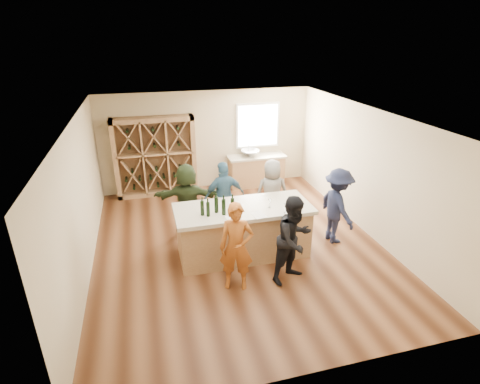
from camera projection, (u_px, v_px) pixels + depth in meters
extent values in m
cube|color=#58321C|center=(238.00, 246.00, 8.19)|extent=(6.00, 7.00, 0.10)
cube|color=white|center=(238.00, 114.00, 7.04)|extent=(6.00, 7.00, 0.10)
cube|color=#C2B08C|center=(207.00, 140.00, 10.77)|extent=(6.00, 0.10, 2.80)
cube|color=#C2B08C|center=(312.00, 294.00, 4.46)|extent=(6.00, 0.10, 2.80)
cube|color=#C2B08C|center=(78.00, 201.00, 6.90)|extent=(0.10, 7.00, 2.80)
cube|color=#C2B08C|center=(370.00, 172.00, 8.33)|extent=(0.10, 7.00, 2.80)
cube|color=white|center=(258.00, 125.00, 10.91)|extent=(1.30, 0.06, 1.30)
cube|color=white|center=(258.00, 126.00, 10.88)|extent=(1.18, 0.01, 1.18)
cube|color=#977048|center=(155.00, 157.00, 10.28)|extent=(2.20, 0.45, 2.20)
cube|color=#977048|center=(256.00, 171.00, 11.17)|extent=(1.60, 0.58, 0.86)
cube|color=#B7AD96|center=(257.00, 157.00, 10.99)|extent=(1.70, 0.62, 0.06)
imported|color=silver|center=(250.00, 153.00, 10.89)|extent=(0.54, 0.54, 0.19)
cylinder|color=silver|center=(248.00, 149.00, 11.03)|extent=(0.02, 0.02, 0.30)
cube|color=#977048|center=(243.00, 233.00, 7.63)|extent=(2.60, 1.00, 1.00)
cube|color=#B7AD96|center=(243.00, 209.00, 7.42)|extent=(2.72, 1.12, 0.08)
cylinder|color=black|center=(202.00, 208.00, 7.02)|extent=(0.08, 0.08, 0.29)
cylinder|color=black|center=(208.00, 209.00, 6.99)|extent=(0.07, 0.07, 0.28)
cylinder|color=black|center=(216.00, 205.00, 7.13)|extent=(0.09, 0.09, 0.32)
cylinder|color=black|center=(224.00, 207.00, 7.04)|extent=(0.09, 0.09, 0.31)
cylinder|color=black|center=(232.00, 205.00, 7.12)|extent=(0.08, 0.08, 0.30)
cone|color=white|center=(238.00, 215.00, 6.88)|extent=(0.09, 0.09, 0.20)
cone|color=white|center=(285.00, 208.00, 7.14)|extent=(0.09, 0.09, 0.19)
cone|color=white|center=(270.00, 203.00, 7.35)|extent=(0.08, 0.08, 0.17)
cone|color=white|center=(294.00, 203.00, 7.40)|extent=(0.06, 0.06, 0.16)
cube|color=white|center=(232.00, 218.00, 6.95)|extent=(0.23, 0.30, 0.00)
cube|color=white|center=(259.00, 215.00, 7.09)|extent=(0.28, 0.34, 0.00)
cube|color=white|center=(290.00, 210.00, 7.26)|extent=(0.26, 0.32, 0.00)
imported|color=#994C19|center=(236.00, 247.00, 6.51)|extent=(0.71, 0.60, 1.65)
imported|color=black|center=(294.00, 239.00, 6.73)|extent=(0.92, 0.75, 1.67)
imported|color=#191E38|center=(337.00, 206.00, 8.00)|extent=(0.58, 1.12, 1.67)
imported|color=#335972|center=(224.00, 197.00, 8.49)|extent=(1.03, 0.62, 1.65)
imported|color=slate|center=(272.00, 193.00, 8.76)|extent=(0.84, 0.61, 1.60)
imported|color=#263319|center=(188.00, 199.00, 8.35)|extent=(1.61, 0.82, 1.66)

